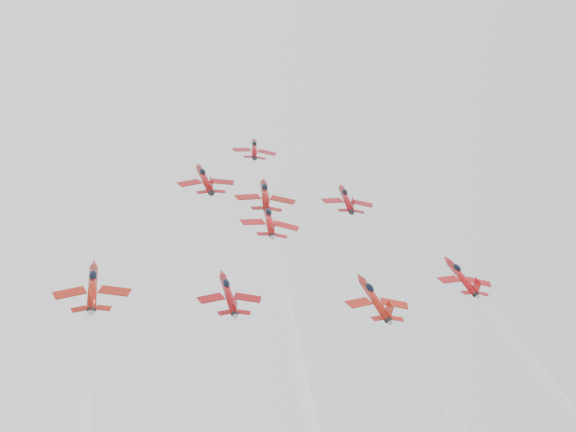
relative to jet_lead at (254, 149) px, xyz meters
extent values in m
cylinder|color=maroon|center=(0.00, -0.28, -0.28)|extent=(1.04, 8.39, 6.20)
cone|color=maroon|center=(0.00, 4.47, 2.99)|extent=(1.04, 2.30, 2.03)
cone|color=black|center=(0.00, -4.65, -3.27)|extent=(1.04, 1.52, 1.50)
ellipsoid|color=black|center=(0.00, 1.24, 1.34)|extent=(0.95, 2.20, 1.88)
cube|color=maroon|center=(-2.55, -0.88, -0.74)|extent=(3.87, 2.50, 1.04)
cube|color=maroon|center=(2.55, -0.88, -0.74)|extent=(3.87, 2.50, 1.04)
cube|color=maroon|center=(0.00, -4.36, -1.69)|extent=(0.11, 2.47, 2.52)
cube|color=maroon|center=(-1.32, -3.87, -2.73)|extent=(1.86, 1.24, 0.60)
cube|color=maroon|center=(1.32, -3.87, -2.73)|extent=(1.86, 1.24, 0.60)
cylinder|color=maroon|center=(-11.30, -14.02, -9.70)|extent=(1.19, 9.57, 7.08)
cone|color=maroon|center=(-11.30, -8.59, -5.97)|extent=(1.19, 2.63, 2.32)
cone|color=black|center=(-11.30, -19.01, -13.11)|extent=(1.19, 1.74, 1.71)
ellipsoid|color=black|center=(-11.30, -12.28, -7.85)|extent=(1.08, 2.51, 2.14)
cube|color=maroon|center=(-14.21, -14.70, -10.23)|extent=(4.41, 2.85, 1.19)
cube|color=maroon|center=(-8.38, -14.70, -10.23)|extent=(4.41, 2.85, 1.19)
cube|color=maroon|center=(-11.30, -18.67, -11.31)|extent=(0.13, 2.82, 2.88)
cube|color=maroon|center=(-12.81, -18.12, -12.50)|extent=(2.12, 1.41, 0.68)
cube|color=maroon|center=(-9.78, -18.12, -12.50)|extent=(2.12, 1.41, 0.68)
cylinder|color=maroon|center=(-1.46, -18.79, -12.96)|extent=(1.23, 9.91, 7.34)
cone|color=maroon|center=(-1.46, -13.17, -9.11)|extent=(1.23, 2.72, 2.40)
cone|color=black|center=(-1.46, -23.95, -16.50)|extent=(1.23, 1.80, 1.77)
ellipsoid|color=black|center=(-1.46, -16.98, -11.05)|extent=(1.12, 2.60, 2.22)
cube|color=maroon|center=(-4.48, -19.49, -13.52)|extent=(4.57, 2.95, 1.23)
cube|color=maroon|center=(1.55, -19.49, -13.52)|extent=(4.57, 2.95, 1.23)
cube|color=maroon|center=(-1.46, -23.60, -14.64)|extent=(0.13, 2.92, 2.98)
cube|color=maroon|center=(-3.03, -23.03, -15.87)|extent=(2.20, 1.46, 0.71)
cube|color=maroon|center=(0.10, -23.03, -15.87)|extent=(2.20, 1.46, 0.71)
cylinder|color=maroon|center=(13.13, -18.98, -13.10)|extent=(1.09, 8.78, 6.49)
cone|color=maroon|center=(13.13, -14.01, -9.68)|extent=(1.09, 2.41, 2.13)
cone|color=black|center=(13.13, -23.55, -16.23)|extent=(1.09, 1.59, 1.57)
ellipsoid|color=black|center=(13.13, -17.39, -11.40)|extent=(0.99, 2.30, 1.97)
cube|color=maroon|center=(10.46, -19.61, -13.59)|extent=(4.05, 2.61, 1.09)
cube|color=maroon|center=(15.80, -19.61, -13.59)|extent=(4.05, 2.61, 1.09)
cube|color=maroon|center=(13.13, -23.24, -14.58)|extent=(0.12, 2.59, 2.64)
cube|color=maroon|center=(11.75, -22.74, -15.67)|extent=(1.94, 1.29, 0.62)
cube|color=maroon|center=(14.52, -22.74, -15.67)|extent=(1.94, 1.29, 0.62)
cylinder|color=#AE1015|center=(-2.38, -26.91, -18.53)|extent=(1.12, 9.06, 6.70)
cone|color=#AE1015|center=(-2.38, -21.77, -15.01)|extent=(1.12, 2.49, 2.20)
cone|color=black|center=(-2.38, -31.63, -21.77)|extent=(1.12, 1.65, 1.62)
ellipsoid|color=black|center=(-2.38, -25.26, -16.78)|extent=(1.02, 2.37, 2.03)
cube|color=#AE1015|center=(-5.14, -27.56, -19.04)|extent=(4.18, 2.70, 1.12)
cube|color=#AE1015|center=(0.38, -27.56, -19.04)|extent=(4.18, 2.70, 1.12)
cube|color=#AE1015|center=(-2.38, -31.31, -20.06)|extent=(0.12, 2.67, 2.72)
cube|color=#AE1015|center=(-3.81, -30.79, -21.19)|extent=(2.01, 1.33, 0.65)
cube|color=#AE1015|center=(-0.95, -30.79, -21.19)|extent=(2.01, 1.33, 0.65)
cylinder|color=#9C1B0E|center=(-28.67, -44.00, -30.25)|extent=(1.12, 9.02, 6.67)
cone|color=#9C1B0E|center=(-28.67, -38.89, -26.75)|extent=(1.12, 2.48, 2.19)
cone|color=black|center=(-28.67, -48.70, -33.47)|extent=(1.12, 1.64, 1.61)
ellipsoid|color=black|center=(-28.67, -42.36, -28.51)|extent=(1.02, 2.36, 2.02)
cube|color=#9C1B0E|center=(-31.42, -44.65, -30.75)|extent=(4.16, 2.68, 1.12)
cube|color=#9C1B0E|center=(-25.93, -44.65, -30.75)|extent=(4.16, 2.68, 1.12)
cube|color=#9C1B0E|center=(-28.67, -48.38, -31.78)|extent=(0.12, 2.66, 2.71)
cube|color=#9C1B0E|center=(-30.10, -47.86, -32.90)|extent=(2.00, 1.33, 0.64)
cube|color=#9C1B0E|center=(-27.25, -47.86, -32.90)|extent=(2.00, 1.33, 0.64)
cylinder|color=maroon|center=(-11.50, -45.06, -30.97)|extent=(0.99, 7.98, 5.90)
cone|color=maroon|center=(-11.50, -40.53, -27.87)|extent=(0.99, 2.19, 1.93)
cone|color=black|center=(-11.50, -49.21, -33.82)|extent=(0.99, 1.45, 1.43)
ellipsoid|color=black|center=(-11.50, -43.60, -29.43)|extent=(0.90, 2.09, 1.79)
cube|color=maroon|center=(-13.93, -45.62, -31.42)|extent=(3.68, 2.37, 0.99)
cube|color=maroon|center=(-9.07, -45.62, -31.42)|extent=(3.68, 2.37, 0.99)
cube|color=maroon|center=(-11.50, -48.93, -32.32)|extent=(0.11, 2.35, 2.40)
cube|color=maroon|center=(-12.76, -48.47, -33.31)|extent=(1.77, 1.17, 0.57)
cube|color=maroon|center=(-10.24, -48.47, -33.31)|extent=(1.77, 1.17, 0.57)
cylinder|color=#A91B10|center=(8.33, -45.81, -31.49)|extent=(1.07, 8.64, 6.39)
cone|color=#A91B10|center=(8.33, -40.91, -28.13)|extent=(1.07, 2.37, 2.10)
cone|color=black|center=(8.33, -50.31, -34.58)|extent=(1.07, 1.57, 1.55)
ellipsoid|color=black|center=(8.33, -44.24, -29.82)|extent=(0.97, 2.26, 1.94)
cube|color=#A91B10|center=(5.69, -46.42, -31.97)|extent=(3.99, 2.57, 1.07)
cube|color=#A91B10|center=(10.96, -46.42, -31.97)|extent=(3.99, 2.57, 1.07)
cube|color=#A91B10|center=(8.33, -50.01, -32.95)|extent=(0.12, 2.55, 2.60)
cube|color=#A91B10|center=(6.96, -49.50, -34.02)|extent=(1.91, 1.27, 0.62)
cube|color=#A91B10|center=(9.69, -49.50, -34.02)|extent=(1.91, 1.27, 0.62)
cylinder|color=#B01014|center=(23.86, -40.72, -28.00)|extent=(1.01, 8.16, 6.04)
cone|color=#B01014|center=(23.86, -36.09, -24.83)|extent=(1.01, 2.24, 1.98)
cone|color=black|center=(23.86, -44.97, -30.92)|extent=(1.01, 1.48, 1.46)
ellipsoid|color=black|center=(23.86, -39.24, -26.43)|extent=(0.92, 2.14, 1.83)
cube|color=#B01014|center=(21.37, -41.30, -28.46)|extent=(3.76, 2.43, 1.01)
cube|color=#B01014|center=(26.34, -41.30, -28.46)|extent=(3.76, 2.43, 1.01)
cube|color=#B01014|center=(23.86, -44.69, -29.38)|extent=(0.11, 2.41, 2.46)
cube|color=#B01014|center=(22.57, -44.21, -30.40)|extent=(1.81, 1.20, 0.58)
cube|color=#B01014|center=(25.14, -44.21, -30.40)|extent=(1.81, 1.20, 0.58)
camera|label=1|loc=(-25.41, -138.55, -34.69)|focal=45.00mm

